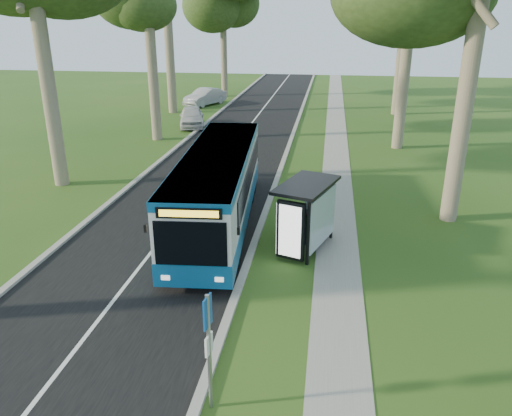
{
  "coord_description": "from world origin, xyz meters",
  "views": [
    {
      "loc": [
        2.47,
        -13.9,
        7.78
      ],
      "look_at": [
        0.12,
        2.0,
        1.6
      ],
      "focal_mm": 35.0,
      "sensor_mm": 36.0,
      "label": 1
    }
  ],
  "objects_px": {
    "bus": "(218,188)",
    "bus_shelter": "(310,207)",
    "bus_stop_sign": "(209,340)",
    "litter_bin": "(304,225)",
    "car_silver": "(205,97)",
    "car_white": "(192,117)"
  },
  "relations": [
    {
      "from": "bus_stop_sign",
      "to": "car_white",
      "type": "bearing_deg",
      "value": 114.88
    },
    {
      "from": "bus_stop_sign",
      "to": "car_silver",
      "type": "relative_size",
      "value": 0.58
    },
    {
      "from": "bus",
      "to": "bus_shelter",
      "type": "distance_m",
      "value": 4.16
    },
    {
      "from": "bus_shelter",
      "to": "bus_stop_sign",
      "type": "bearing_deg",
      "value": -83.12
    },
    {
      "from": "bus_stop_sign",
      "to": "bus_shelter",
      "type": "relative_size",
      "value": 0.86
    },
    {
      "from": "bus",
      "to": "car_silver",
      "type": "bearing_deg",
      "value": 100.52
    },
    {
      "from": "bus_stop_sign",
      "to": "bus_shelter",
      "type": "xyz_separation_m",
      "value": [
        1.66,
        7.78,
        0.02
      ]
    },
    {
      "from": "bus_stop_sign",
      "to": "litter_bin",
      "type": "distance_m",
      "value": 9.11
    },
    {
      "from": "bus",
      "to": "car_white",
      "type": "bearing_deg",
      "value": 104.02
    },
    {
      "from": "litter_bin",
      "to": "car_white",
      "type": "relative_size",
      "value": 0.25
    },
    {
      "from": "bus_stop_sign",
      "to": "car_white",
      "type": "distance_m",
      "value": 29.32
    },
    {
      "from": "car_white",
      "to": "bus",
      "type": "bearing_deg",
      "value": -86.9
    },
    {
      "from": "bus_stop_sign",
      "to": "bus",
      "type": "bearing_deg",
      "value": 110.22
    },
    {
      "from": "bus_stop_sign",
      "to": "bus_shelter",
      "type": "distance_m",
      "value": 7.95
    },
    {
      "from": "car_silver",
      "to": "bus_shelter",
      "type": "bearing_deg",
      "value": -45.9
    },
    {
      "from": "litter_bin",
      "to": "bus",
      "type": "bearing_deg",
      "value": 165.67
    },
    {
      "from": "bus",
      "to": "litter_bin",
      "type": "bearing_deg",
      "value": -18.74
    },
    {
      "from": "bus",
      "to": "bus_shelter",
      "type": "relative_size",
      "value": 3.59
    },
    {
      "from": "bus_shelter",
      "to": "bus",
      "type": "bearing_deg",
      "value": 169.9
    },
    {
      "from": "bus",
      "to": "bus_shelter",
      "type": "height_order",
      "value": "bus"
    },
    {
      "from": "car_silver",
      "to": "car_white",
      "type": "bearing_deg",
      "value": -58.28
    },
    {
      "from": "bus_shelter",
      "to": "litter_bin",
      "type": "relative_size",
      "value": 2.95
    }
  ]
}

